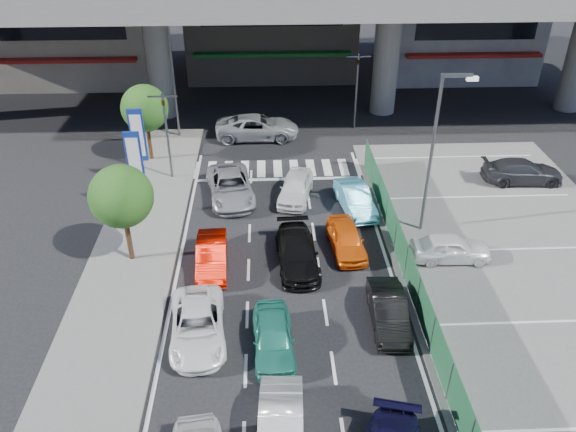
{
  "coord_description": "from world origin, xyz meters",
  "views": [
    {
      "loc": [
        -0.68,
        -17.33,
        15.53
      ],
      "look_at": [
        0.26,
        4.42,
        1.95
      ],
      "focal_mm": 35.0,
      "sensor_mm": 36.0,
      "label": 1
    }
  ],
  "objects_px": {
    "street_lamp_left": "(175,67)",
    "tree_far": "(145,108)",
    "taxi_orange_left": "(212,256)",
    "parked_sedan_dgrey": "(522,171)",
    "street_lamp_right": "(437,142)",
    "taxi_teal_mid": "(273,337)",
    "hatch_black_mid_right": "(388,311)",
    "taxi_orange_right": "(346,239)",
    "sedan_black_mid": "(297,253)",
    "hatch_white_back_mid": "(281,430)",
    "signboard_near": "(135,162)",
    "traffic_cone": "(441,245)",
    "kei_truck_front_right": "(355,199)",
    "sedan_white_front_mid": "(296,187)",
    "traffic_light_right": "(358,73)",
    "wagon_silver_front_left": "(231,186)",
    "crossing_wagon_silver": "(257,127)",
    "traffic_light_left": "(165,115)",
    "parked_sedan_white": "(451,248)",
    "tree_near": "(121,197)",
    "signboard_far": "(138,138)",
    "sedan_white_mid_left": "(198,325)"
  },
  "relations": [
    {
      "from": "wagon_silver_front_left",
      "to": "signboard_near",
      "type": "bearing_deg",
      "value": -169.53
    },
    {
      "from": "traffic_light_left",
      "to": "hatch_white_back_mid",
      "type": "bearing_deg",
      "value": -72.3
    },
    {
      "from": "crossing_wagon_silver",
      "to": "taxi_orange_left",
      "type": "bearing_deg",
      "value": 171.4
    },
    {
      "from": "traffic_light_left",
      "to": "taxi_orange_left",
      "type": "xyz_separation_m",
      "value": [
        2.96,
        -8.71,
        -3.31
      ]
    },
    {
      "from": "taxi_teal_mid",
      "to": "parked_sedan_dgrey",
      "type": "height_order",
      "value": "parked_sedan_dgrey"
    },
    {
      "from": "traffic_light_right",
      "to": "hatch_white_back_mid",
      "type": "height_order",
      "value": "traffic_light_right"
    },
    {
      "from": "traffic_cone",
      "to": "traffic_light_right",
      "type": "bearing_deg",
      "value": 97.4
    },
    {
      "from": "wagon_silver_front_left",
      "to": "taxi_orange_right",
      "type": "bearing_deg",
      "value": -51.88
    },
    {
      "from": "traffic_light_left",
      "to": "crossing_wagon_silver",
      "type": "relative_size",
      "value": 0.94
    },
    {
      "from": "traffic_light_right",
      "to": "street_lamp_left",
      "type": "distance_m",
      "value": 11.9
    },
    {
      "from": "signboard_near",
      "to": "kei_truck_front_right",
      "type": "bearing_deg",
      "value": 0.26
    },
    {
      "from": "hatch_black_mid_right",
      "to": "sedan_white_front_mid",
      "type": "relative_size",
      "value": 0.96
    },
    {
      "from": "wagon_silver_front_left",
      "to": "crossing_wagon_silver",
      "type": "xyz_separation_m",
      "value": [
        1.43,
        7.98,
        0.08
      ]
    },
    {
      "from": "traffic_light_left",
      "to": "wagon_silver_front_left",
      "type": "relative_size",
      "value": 1.05
    },
    {
      "from": "hatch_black_mid_right",
      "to": "taxi_orange_right",
      "type": "distance_m",
      "value": 5.19
    },
    {
      "from": "traffic_light_right",
      "to": "taxi_orange_left",
      "type": "xyz_separation_m",
      "value": [
        -8.74,
        -15.71,
        -3.31
      ]
    },
    {
      "from": "signboard_far",
      "to": "signboard_near",
      "type": "bearing_deg",
      "value": -82.41
    },
    {
      "from": "street_lamp_right",
      "to": "crossing_wagon_silver",
      "type": "height_order",
      "value": "street_lamp_right"
    },
    {
      "from": "traffic_light_left",
      "to": "crossing_wagon_silver",
      "type": "xyz_separation_m",
      "value": [
        4.96,
        5.6,
        -3.17
      ]
    },
    {
      "from": "tree_near",
      "to": "taxi_orange_left",
      "type": "xyz_separation_m",
      "value": [
        3.76,
        -0.71,
        -2.76
      ]
    },
    {
      "from": "parked_sedan_white",
      "to": "parked_sedan_dgrey",
      "type": "height_order",
      "value": "parked_sedan_dgrey"
    },
    {
      "from": "signboard_far",
      "to": "tree_far",
      "type": "distance_m",
      "value": 3.53
    },
    {
      "from": "traffic_light_left",
      "to": "street_lamp_left",
      "type": "height_order",
      "value": "street_lamp_left"
    },
    {
      "from": "street_lamp_right",
      "to": "parked_sedan_dgrey",
      "type": "xyz_separation_m",
      "value": [
        6.79,
        4.65,
        -4.05
      ]
    },
    {
      "from": "street_lamp_left",
      "to": "sedan_black_mid",
      "type": "distance_m",
      "value": 16.74
    },
    {
      "from": "taxi_teal_mid",
      "to": "kei_truck_front_right",
      "type": "distance_m",
      "value": 11.0
    },
    {
      "from": "traffic_cone",
      "to": "taxi_orange_left",
      "type": "bearing_deg",
      "value": -176.3
    },
    {
      "from": "taxi_orange_right",
      "to": "wagon_silver_front_left",
      "type": "height_order",
      "value": "wagon_silver_front_left"
    },
    {
      "from": "taxi_teal_mid",
      "to": "kei_truck_front_right",
      "type": "relative_size",
      "value": 0.95
    },
    {
      "from": "street_lamp_left",
      "to": "parked_sedan_dgrey",
      "type": "distance_m",
      "value": 21.96
    },
    {
      "from": "taxi_orange_left",
      "to": "parked_sedan_dgrey",
      "type": "relative_size",
      "value": 0.84
    },
    {
      "from": "taxi_orange_right",
      "to": "traffic_light_right",
      "type": "bearing_deg",
      "value": 75.27
    },
    {
      "from": "traffic_light_right",
      "to": "wagon_silver_front_left",
      "type": "height_order",
      "value": "traffic_light_right"
    },
    {
      "from": "tree_near",
      "to": "sedan_white_mid_left",
      "type": "bearing_deg",
      "value": -55.74
    },
    {
      "from": "traffic_light_right",
      "to": "hatch_white_back_mid",
      "type": "xyz_separation_m",
      "value": [
        -5.92,
        -25.09,
        -3.28
      ]
    },
    {
      "from": "sedan_white_front_mid",
      "to": "hatch_black_mid_right",
      "type": "bearing_deg",
      "value": -60.2
    },
    {
      "from": "taxi_orange_left",
      "to": "parked_sedan_dgrey",
      "type": "xyz_separation_m",
      "value": [
        17.21,
        7.35,
        0.09
      ]
    },
    {
      "from": "street_lamp_right",
      "to": "sedan_white_front_mid",
      "type": "relative_size",
      "value": 2.03
    },
    {
      "from": "hatch_white_back_mid",
      "to": "taxi_teal_mid",
      "type": "relative_size",
      "value": 1.07
    },
    {
      "from": "street_lamp_left",
      "to": "tree_far",
      "type": "xyz_separation_m",
      "value": [
        -1.47,
        -3.5,
        -1.38
      ]
    },
    {
      "from": "sedan_black_mid",
      "to": "hatch_white_back_mid",
      "type": "bearing_deg",
      "value": -99.49
    },
    {
      "from": "traffic_light_right",
      "to": "traffic_cone",
      "type": "relative_size",
      "value": 7.91
    },
    {
      "from": "hatch_white_back_mid",
      "to": "wagon_silver_front_left",
      "type": "bearing_deg",
      "value": 100.79
    },
    {
      "from": "traffic_cone",
      "to": "kei_truck_front_right",
      "type": "bearing_deg",
      "value": 130.68
    },
    {
      "from": "signboard_near",
      "to": "taxi_orange_left",
      "type": "relative_size",
      "value": 1.23
    },
    {
      "from": "signboard_near",
      "to": "parked_sedan_dgrey",
      "type": "height_order",
      "value": "signboard_near"
    },
    {
      "from": "street_lamp_right",
      "to": "hatch_white_back_mid",
      "type": "bearing_deg",
      "value": -122.14
    },
    {
      "from": "hatch_black_mid_right",
      "to": "signboard_near",
      "type": "bearing_deg",
      "value": 143.89
    },
    {
      "from": "hatch_black_mid_right",
      "to": "kei_truck_front_right",
      "type": "bearing_deg",
      "value": 92.07
    },
    {
      "from": "sedan_black_mid",
      "to": "taxi_teal_mid",
      "type": "bearing_deg",
      "value": -105.81
    }
  ]
}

